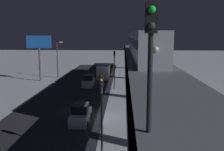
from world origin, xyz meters
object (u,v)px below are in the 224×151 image
(sedan_white, at_px, (81,115))
(sedan_white_2, at_px, (89,81))
(rail_signal, at_px, (151,46))
(traffic_light_near, at_px, (102,104))
(subway_train, at_px, (141,43))
(box_truck, at_px, (104,71))
(commercial_billboard, at_px, (39,46))
(traffic_light_mid, at_px, (114,64))

(sedan_white, distance_m, sedan_white_2, 18.98)
(rail_signal, relative_size, traffic_light_near, 0.62)
(subway_train, bearing_deg, rail_signal, 86.65)
(box_truck, height_order, commercial_billboard, commercial_billboard)
(sedan_white, distance_m, commercial_billboard, 26.77)
(traffic_light_near, distance_m, commercial_billboard, 34.36)
(commercial_billboard, bearing_deg, subway_train, 154.97)
(subway_train, height_order, rail_signal, rail_signal)
(rail_signal, xyz_separation_m, commercial_billboard, (17.25, -40.48, -1.91))
(subway_train, height_order, traffic_light_mid, subway_train)
(subway_train, xyz_separation_m, traffic_light_mid, (4.20, -2.40, -3.59))
(traffic_light_near, xyz_separation_m, traffic_light_mid, (0.00, -24.33, 0.00))
(subway_train, distance_m, sedan_white, 17.38)
(sedan_white, bearing_deg, commercial_billboard, 117.40)
(sedan_white, height_order, commercial_billboard, commercial_billboard)
(sedan_white, height_order, sedan_white_2, same)
(sedan_white_2, bearing_deg, subway_train, -27.65)
(sedan_white, relative_size, box_truck, 0.56)
(sedan_white_2, bearing_deg, sedan_white, -84.56)
(rail_signal, xyz_separation_m, traffic_light_mid, (2.35, -33.96, -4.54))
(sedan_white_2, xyz_separation_m, box_truck, (-2.00, -8.93, 0.55))
(rail_signal, height_order, sedan_white_2, rail_signal)
(rail_signal, height_order, traffic_light_near, rail_signal)
(sedan_white, xyz_separation_m, box_truck, (-0.20, -27.82, 0.56))
(sedan_white_2, relative_size, traffic_light_mid, 0.72)
(sedan_white, xyz_separation_m, traffic_light_mid, (-2.90, -16.63, 3.41))
(subway_train, relative_size, box_truck, 4.98)
(subway_train, xyz_separation_m, rail_signal, (1.84, 31.56, 0.95))
(sedan_white_2, distance_m, commercial_billboard, 12.59)
(subway_train, height_order, sedan_white_2, subway_train)
(rail_signal, bearing_deg, traffic_light_near, -76.26)
(commercial_billboard, bearing_deg, traffic_light_near, 115.78)
(sedan_white_2, height_order, commercial_billboard, commercial_billboard)
(traffic_light_mid, bearing_deg, sedan_white_2, -25.72)
(subway_train, relative_size, rail_signal, 9.22)
(subway_train, bearing_deg, traffic_light_mid, -29.73)
(subway_train, distance_m, sedan_white_2, 12.24)
(sedan_white, height_order, traffic_light_mid, traffic_light_mid)
(sedan_white_2, bearing_deg, box_truck, 77.37)
(sedan_white, xyz_separation_m, traffic_light_near, (-2.90, 7.70, 3.41))
(sedan_white_2, bearing_deg, rail_signal, -78.98)
(rail_signal, relative_size, sedan_white, 0.97)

